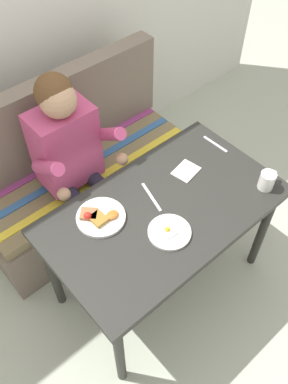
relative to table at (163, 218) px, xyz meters
name	(u,v)px	position (x,y,z in m)	size (l,w,h in m)	color
ground_plane	(160,279)	(0.00, 0.00, -0.65)	(8.00, 8.00, 0.00)	#AFB7A2
back_wall	(7,3)	(0.00, 1.27, 0.65)	(4.40, 0.10, 2.60)	silver
table	(163,218)	(0.00, 0.00, 0.00)	(1.20, 0.70, 0.73)	#282824
couch	(83,176)	(0.00, 0.76, -0.32)	(1.44, 0.56, 1.00)	#726356
person	(73,155)	(-0.13, 0.59, 0.09)	(0.45, 0.61, 1.21)	#B8416E
plate_breakfast	(100,217)	(-0.28, 0.16, 0.10)	(0.24, 0.24, 0.05)	white
plate_eggs	(169,232)	(-0.08, -0.12, 0.09)	(0.21, 0.21, 0.04)	white
coffee_mug	(267,180)	(0.49, -0.24, 0.13)	(0.12, 0.08, 0.10)	white
napkin	(186,171)	(0.26, 0.11, 0.09)	(0.14, 0.11, 0.01)	white
fork	(215,144)	(0.53, 0.14, 0.08)	(0.01, 0.17, 0.01)	silver
knife	(152,197)	(0.00, 0.09, 0.08)	(0.01, 0.20, 0.01)	silver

